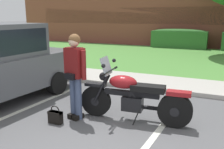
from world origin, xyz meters
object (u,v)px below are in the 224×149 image
Objects in this scene: rider_person at (75,71)px; hedge_left at (179,38)px; handbag at (55,116)px; motorcycle at (138,98)px; brick_building at (204,17)px.

rider_person is 12.11m from hedge_left.
handbag is at bearing -90.89° from hedge_left.
motorcycle is 1.32× the size of rider_person.
handbag is 0.11× the size of hedge_left.
rider_person is at bearing 58.68° from handbag.
rider_person is at bearing -92.78° from brick_building.
brick_building is (0.87, 17.92, 0.96)m from rider_person.
brick_building reaches higher than motorcycle.
brick_building is (0.91, 5.81, 1.30)m from hedge_left.
handbag is (-1.41, -0.74, -0.34)m from motorcycle.
rider_person reaches higher than handbag.
rider_person is at bearing -163.18° from motorcycle.
handbag is 0.01× the size of brick_building.
hedge_left is (-0.04, 12.11, -0.34)m from rider_person.
motorcycle is 17.63m from brick_building.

